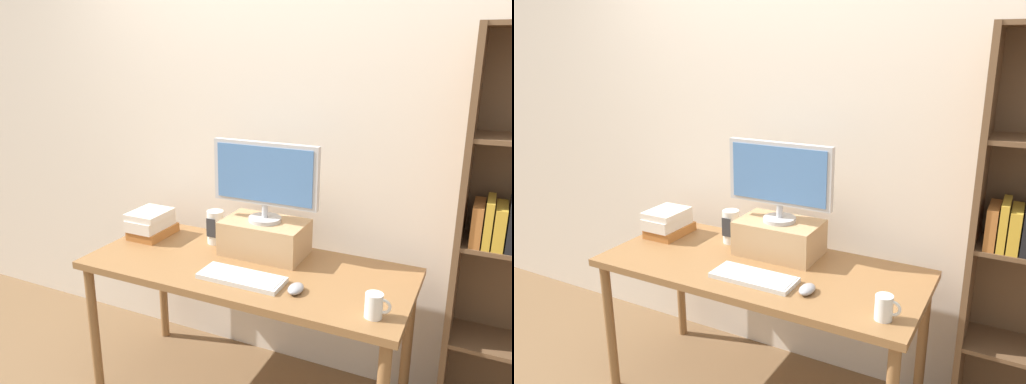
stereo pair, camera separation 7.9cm
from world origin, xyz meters
TOP-DOWN VIEW (x-y plane):
  - back_wall at (0.00, 0.48)m, footprint 7.00×0.08m
  - desk at (0.00, 0.00)m, footprint 1.59×0.69m
  - riser_box at (0.02, 0.17)m, footprint 0.42×0.27m
  - computer_monitor at (0.02, 0.17)m, footprint 0.56×0.17m
  - keyboard at (0.05, -0.15)m, footprint 0.40×0.16m
  - computer_mouse at (0.32, -0.16)m, footprint 0.06×0.10m
  - book_stack at (-0.66, 0.11)m, footprint 0.19×0.26m
  - coffee_mug at (0.67, -0.21)m, footprint 0.10×0.07m
  - desk_speaker at (-0.28, 0.18)m, footprint 0.09×0.09m

SIDE VIEW (x-z plane):
  - desk at x=0.00m, z-range 0.30..1.06m
  - keyboard at x=0.05m, z-range 0.76..0.79m
  - computer_mouse at x=0.32m, z-range 0.76..0.80m
  - coffee_mug at x=0.67m, z-range 0.76..0.86m
  - book_stack at x=-0.66m, z-range 0.76..0.91m
  - riser_box at x=0.02m, z-range 0.76..0.94m
  - desk_speaker at x=-0.28m, z-range 0.76..0.94m
  - computer_monitor at x=0.02m, z-range 0.96..1.37m
  - back_wall at x=0.00m, z-range 0.00..2.60m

